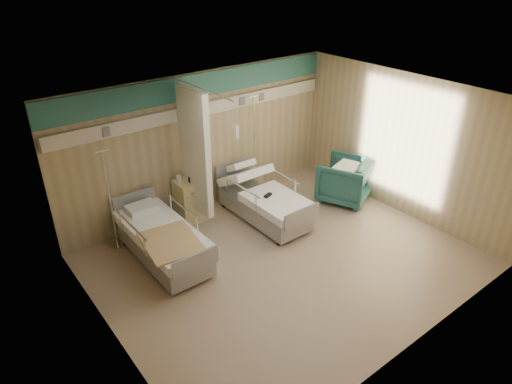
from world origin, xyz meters
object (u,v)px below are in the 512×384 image
at_px(iv_stand_left, 115,227).
at_px(bedside_cabinet, 190,200).
at_px(bed_right, 264,205).
at_px(bed_left, 164,244).
at_px(visitor_armchair, 345,180).
at_px(iv_stand_right, 254,175).

bearing_deg(iv_stand_left, bedside_cabinet, -1.36).
relative_size(bed_right, bed_left, 1.00).
height_order(bed_left, visitor_armchair, visitor_armchair).
xyz_separation_m(bedside_cabinet, iv_stand_right, (1.65, 0.08, 0.03)).
height_order(visitor_armchair, iv_stand_right, iv_stand_right).
xyz_separation_m(bed_right, bed_left, (-2.20, 0.00, 0.00)).
bearing_deg(iv_stand_right, bed_left, -160.05).
height_order(bed_right, bed_left, same).
bearing_deg(bed_right, iv_stand_right, 62.97).
bearing_deg(bed_right, bed_left, 180.00).
relative_size(bedside_cabinet, visitor_armchair, 0.84).
distance_m(visitor_armchair, iv_stand_right, 1.94).
relative_size(bed_right, visitor_armchair, 2.13).
bearing_deg(bed_right, visitor_armchair, -12.63).
relative_size(bed_left, iv_stand_left, 1.16).
xyz_separation_m(bed_left, bedside_cabinet, (1.05, 0.90, 0.11)).
bearing_deg(bedside_cabinet, bed_right, -38.05).
bearing_deg(bedside_cabinet, visitor_armchair, -23.66).
relative_size(iv_stand_right, iv_stand_left, 1.18).
relative_size(bed_right, iv_stand_right, 0.98).
distance_m(bedside_cabinet, iv_stand_right, 1.65).
height_order(bedside_cabinet, iv_stand_left, iv_stand_left).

